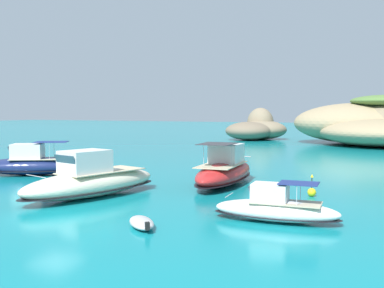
{
  "coord_description": "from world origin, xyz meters",
  "views": [
    {
      "loc": [
        16.7,
        -18.06,
        5.63
      ],
      "look_at": [
        0.53,
        15.83,
        2.87
      ],
      "focal_mm": 42.04,
      "sensor_mm": 36.0,
      "label": 1
    }
  ],
  "objects_px": {
    "islet_small": "(257,129)",
    "motorboat_white": "(276,209)",
    "channel_buoy": "(312,191)",
    "motorboat_red": "(225,171)",
    "motorboat_navy": "(33,164)",
    "motorboat_cream": "(91,181)",
    "islet_large": "(375,125)",
    "dinghy_tender": "(142,223)"
  },
  "relations": [
    {
      "from": "islet_small",
      "to": "motorboat_white",
      "type": "bearing_deg",
      "value": -71.91
    },
    {
      "from": "islet_large",
      "to": "islet_small",
      "type": "bearing_deg",
      "value": 168.9
    },
    {
      "from": "islet_large",
      "to": "motorboat_red",
      "type": "distance_m",
      "value": 50.08
    },
    {
      "from": "islet_large",
      "to": "islet_small",
      "type": "xyz_separation_m",
      "value": [
        -21.89,
        4.29,
        -1.21
      ]
    },
    {
      "from": "motorboat_red",
      "to": "dinghy_tender",
      "type": "height_order",
      "value": "motorboat_red"
    },
    {
      "from": "channel_buoy",
      "to": "dinghy_tender",
      "type": "bearing_deg",
      "value": -117.32
    },
    {
      "from": "motorboat_red",
      "to": "motorboat_cream",
      "type": "bearing_deg",
      "value": -125.36
    },
    {
      "from": "islet_small",
      "to": "motorboat_navy",
      "type": "distance_m",
      "value": 56.42
    },
    {
      "from": "islet_large",
      "to": "motorboat_red",
      "type": "relative_size",
      "value": 2.9
    },
    {
      "from": "islet_small",
      "to": "motorboat_cream",
      "type": "distance_m",
      "value": 62.79
    },
    {
      "from": "motorboat_white",
      "to": "motorboat_navy",
      "type": "distance_m",
      "value": 24.78
    },
    {
      "from": "dinghy_tender",
      "to": "channel_buoy",
      "type": "distance_m",
      "value": 12.99
    },
    {
      "from": "motorboat_red",
      "to": "motorboat_navy",
      "type": "relative_size",
      "value": 1.12
    },
    {
      "from": "motorboat_white",
      "to": "motorboat_red",
      "type": "xyz_separation_m",
      "value": [
        -6.61,
        9.8,
        0.38
      ]
    },
    {
      "from": "islet_small",
      "to": "motorboat_white",
      "type": "relative_size",
      "value": 2.38
    },
    {
      "from": "islet_large",
      "to": "motorboat_cream",
      "type": "distance_m",
      "value": 59.63
    },
    {
      "from": "motorboat_white",
      "to": "dinghy_tender",
      "type": "bearing_deg",
      "value": -144.57
    },
    {
      "from": "motorboat_white",
      "to": "islet_large",
      "type": "bearing_deg",
      "value": 88.91
    },
    {
      "from": "motorboat_navy",
      "to": "dinghy_tender",
      "type": "relative_size",
      "value": 3.57
    },
    {
      "from": "motorboat_cream",
      "to": "dinghy_tender",
      "type": "xyz_separation_m",
      "value": [
        7.12,
        -5.22,
        -0.81
      ]
    },
    {
      "from": "motorboat_red",
      "to": "channel_buoy",
      "type": "height_order",
      "value": "motorboat_red"
    },
    {
      "from": "dinghy_tender",
      "to": "islet_small",
      "type": "bearing_deg",
      "value": 102.7
    },
    {
      "from": "motorboat_cream",
      "to": "channel_buoy",
      "type": "xyz_separation_m",
      "value": [
        13.08,
        6.32,
        -0.7
      ]
    },
    {
      "from": "motorboat_red",
      "to": "motorboat_navy",
      "type": "xyz_separation_m",
      "value": [
        -17.1,
        -2.61,
        -0.1
      ]
    },
    {
      "from": "motorboat_red",
      "to": "channel_buoy",
      "type": "xyz_separation_m",
      "value": [
        7.02,
        -2.22,
        -0.7
      ]
    },
    {
      "from": "motorboat_white",
      "to": "channel_buoy",
      "type": "distance_m",
      "value": 7.6
    },
    {
      "from": "dinghy_tender",
      "to": "channel_buoy",
      "type": "relative_size",
      "value": 1.79
    },
    {
      "from": "islet_large",
      "to": "dinghy_tender",
      "type": "relative_size",
      "value": 11.65
    },
    {
      "from": "motorboat_navy",
      "to": "channel_buoy",
      "type": "bearing_deg",
      "value": 0.93
    },
    {
      "from": "motorboat_cream",
      "to": "motorboat_white",
      "type": "distance_m",
      "value": 12.74
    },
    {
      "from": "dinghy_tender",
      "to": "islet_large",
      "type": "bearing_deg",
      "value": 83.96
    },
    {
      "from": "motorboat_white",
      "to": "motorboat_red",
      "type": "relative_size",
      "value": 0.62
    },
    {
      "from": "motorboat_white",
      "to": "dinghy_tender",
      "type": "relative_size",
      "value": 2.51
    },
    {
      "from": "islet_small",
      "to": "motorboat_red",
      "type": "distance_m",
      "value": 55.56
    },
    {
      "from": "islet_large",
      "to": "channel_buoy",
      "type": "relative_size",
      "value": 20.91
    },
    {
      "from": "channel_buoy",
      "to": "motorboat_red",
      "type": "bearing_deg",
      "value": 162.48
    },
    {
      "from": "islet_large",
      "to": "motorboat_navy",
      "type": "height_order",
      "value": "islet_large"
    },
    {
      "from": "motorboat_white",
      "to": "dinghy_tender",
      "type": "height_order",
      "value": "motorboat_white"
    },
    {
      "from": "islet_large",
      "to": "dinghy_tender",
      "type": "distance_m",
      "value": 63.61
    },
    {
      "from": "islet_small",
      "to": "channel_buoy",
      "type": "bearing_deg",
      "value": -69.28
    },
    {
      "from": "islet_small",
      "to": "motorboat_white",
      "type": "height_order",
      "value": "islet_small"
    },
    {
      "from": "islet_small",
      "to": "motorboat_red",
      "type": "bearing_deg",
      "value": -75.25
    }
  ]
}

